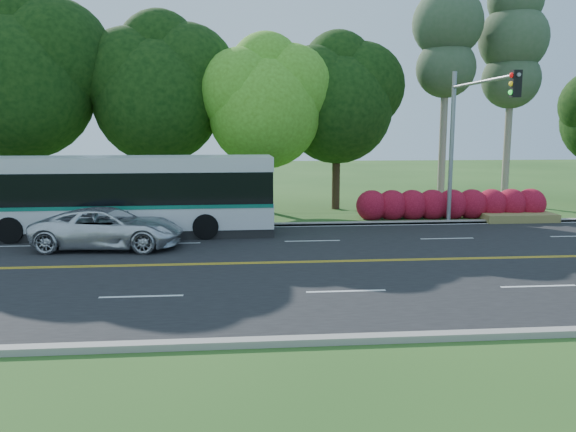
{
  "coord_description": "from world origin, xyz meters",
  "views": [
    {
      "loc": [
        -3.4,
        -18.14,
        4.41
      ],
      "look_at": [
        -1.61,
        2.0,
        1.27
      ],
      "focal_mm": 35.0,
      "sensor_mm": 36.0,
      "label": 1
    }
  ],
  "objects": [
    {
      "name": "ground",
      "position": [
        0.0,
        0.0,
        0.0
      ],
      "size": [
        120.0,
        120.0,
        0.0
      ],
      "primitive_type": "plane",
      "color": "#254D19",
      "rests_on": "ground"
    },
    {
      "name": "road",
      "position": [
        0.0,
        0.0,
        0.01
      ],
      "size": [
        60.0,
        14.0,
        0.02
      ],
      "primitive_type": "cube",
      "color": "black",
      "rests_on": "ground"
    },
    {
      "name": "curb_north",
      "position": [
        0.0,
        7.15,
        0.07
      ],
      "size": [
        60.0,
        0.3,
        0.15
      ],
      "primitive_type": "cube",
      "color": "gray",
      "rests_on": "ground"
    },
    {
      "name": "curb_south",
      "position": [
        0.0,
        -7.15,
        0.07
      ],
      "size": [
        60.0,
        0.3,
        0.15
      ],
      "primitive_type": "cube",
      "color": "gray",
      "rests_on": "ground"
    },
    {
      "name": "grass_verge",
      "position": [
        0.0,
        9.0,
        0.05
      ],
      "size": [
        60.0,
        4.0,
        0.1
      ],
      "primitive_type": "cube",
      "color": "#254D19",
      "rests_on": "ground"
    },
    {
      "name": "lane_markings",
      "position": [
        -0.09,
        0.0,
        0.02
      ],
      "size": [
        57.6,
        13.82,
        0.0
      ],
      "color": "gold",
      "rests_on": "road"
    },
    {
      "name": "tree_row",
      "position": [
        -5.15,
        12.13,
        6.73
      ],
      "size": [
        44.7,
        9.1,
        13.84
      ],
      "color": "#2F1F15",
      "rests_on": "ground"
    },
    {
      "name": "bougainvillea_hedge",
      "position": [
        7.18,
        8.15,
        0.72
      ],
      "size": [
        9.5,
        2.25,
        1.5
      ],
      "color": "maroon",
      "rests_on": "ground"
    },
    {
      "name": "traffic_signal",
      "position": [
        6.49,
        5.4,
        4.67
      ],
      "size": [
        0.42,
        6.1,
        7.0
      ],
      "color": "gray",
      "rests_on": "ground"
    },
    {
      "name": "transit_bus",
      "position": [
        -8.26,
        5.38,
        1.64
      ],
      "size": [
        12.54,
        2.92,
        3.27
      ],
      "rotation": [
        0.0,
        0.0,
        0.02
      ],
      "color": "silver",
      "rests_on": "road"
    },
    {
      "name": "suv",
      "position": [
        -8.2,
        2.87,
        0.77
      ],
      "size": [
        5.6,
        2.96,
        1.5
      ],
      "primitive_type": "imported",
      "rotation": [
        0.0,
        0.0,
        1.48
      ],
      "color": "white",
      "rests_on": "road"
    }
  ]
}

